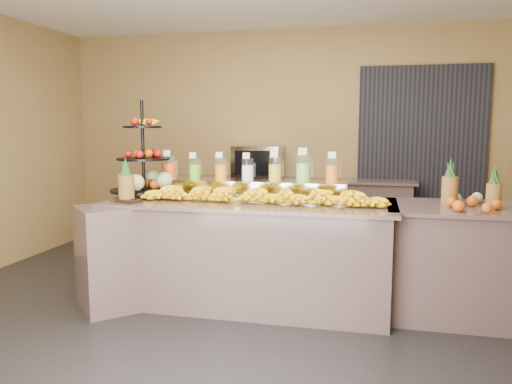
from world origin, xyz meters
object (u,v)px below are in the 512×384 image
(pitcher_tray, at_px, (248,188))
(right_fruit_pile, at_px, (470,199))
(oven_warmer, at_px, (258,162))
(banana_heap, at_px, (260,193))
(fruit_stand, at_px, (148,172))
(condiment_caddy, at_px, (129,201))

(pitcher_tray, xyz_separation_m, right_fruit_pile, (1.90, -0.25, -0.00))
(pitcher_tray, bearing_deg, oven_warmer, 99.73)
(right_fruit_pile, bearing_deg, pitcher_tray, 172.52)
(banana_heap, distance_m, fruit_stand, 1.14)
(banana_heap, distance_m, right_fruit_pile, 1.71)
(pitcher_tray, distance_m, right_fruit_pile, 1.92)
(pitcher_tray, bearing_deg, right_fruit_pile, -7.48)
(pitcher_tray, relative_size, fruit_stand, 2.08)
(banana_heap, bearing_deg, oven_warmer, 103.53)
(fruit_stand, relative_size, condiment_caddy, 4.89)
(fruit_stand, bearing_deg, banana_heap, 3.67)
(pitcher_tray, height_order, right_fruit_pile, right_fruit_pile)
(condiment_caddy, distance_m, right_fruit_pile, 2.82)
(condiment_caddy, bearing_deg, banana_heap, 13.95)
(condiment_caddy, relative_size, right_fruit_pile, 0.41)
(pitcher_tray, height_order, banana_heap, banana_heap)
(banana_heap, height_order, oven_warmer, oven_warmer)
(condiment_caddy, bearing_deg, fruit_stand, 94.02)
(right_fruit_pile, xyz_separation_m, oven_warmer, (-2.19, 1.92, 0.13))
(fruit_stand, bearing_deg, oven_warmer, 83.37)
(banana_heap, xyz_separation_m, oven_warmer, (-0.49, 2.02, 0.12))
(banana_heap, relative_size, right_fruit_pile, 4.86)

